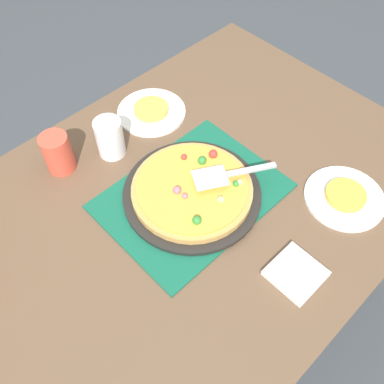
% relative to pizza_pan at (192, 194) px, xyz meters
% --- Properties ---
extents(ground_plane, '(8.00, 8.00, 0.00)m').
position_rel_pizza_pan_xyz_m(ground_plane, '(0.00, 0.00, -0.76)').
color(ground_plane, '#3D4247').
extents(dining_table, '(1.40, 1.00, 0.75)m').
position_rel_pizza_pan_xyz_m(dining_table, '(0.00, 0.00, -0.12)').
color(dining_table, brown).
rests_on(dining_table, ground_plane).
extents(placemat, '(0.48, 0.36, 0.01)m').
position_rel_pizza_pan_xyz_m(placemat, '(0.00, 0.00, -0.01)').
color(placemat, '#145B42').
rests_on(placemat, dining_table).
extents(pizza_pan, '(0.38, 0.38, 0.01)m').
position_rel_pizza_pan_xyz_m(pizza_pan, '(0.00, 0.00, 0.00)').
color(pizza_pan, black).
rests_on(pizza_pan, placemat).
extents(pizza, '(0.33, 0.33, 0.05)m').
position_rel_pizza_pan_xyz_m(pizza, '(-0.00, 0.00, 0.02)').
color(pizza, tan).
rests_on(pizza, pizza_pan).
extents(plate_near_left, '(0.22, 0.22, 0.01)m').
position_rel_pizza_pan_xyz_m(plate_near_left, '(-0.14, -0.33, -0.01)').
color(plate_near_left, white).
rests_on(plate_near_left, dining_table).
extents(plate_far_right, '(0.22, 0.22, 0.01)m').
position_rel_pizza_pan_xyz_m(plate_far_right, '(-0.30, 0.30, -0.01)').
color(plate_far_right, white).
rests_on(plate_far_right, dining_table).
extents(served_slice_left, '(0.11, 0.11, 0.02)m').
position_rel_pizza_pan_xyz_m(served_slice_left, '(-0.14, -0.33, 0.01)').
color(served_slice_left, '#EAB747').
rests_on(served_slice_left, plate_near_left).
extents(served_slice_right, '(0.11, 0.11, 0.02)m').
position_rel_pizza_pan_xyz_m(served_slice_right, '(-0.30, 0.30, 0.01)').
color(served_slice_right, gold).
rests_on(served_slice_right, plate_far_right).
extents(cup_near, '(0.08, 0.08, 0.12)m').
position_rel_pizza_pan_xyz_m(cup_near, '(0.20, -0.34, 0.05)').
color(cup_near, '#E04C38').
rests_on(cup_near, dining_table).
extents(cup_corner, '(0.08, 0.08, 0.12)m').
position_rel_pizza_pan_xyz_m(cup_corner, '(0.06, -0.28, 0.05)').
color(cup_corner, white).
rests_on(cup_corner, dining_table).
extents(pizza_server, '(0.22, 0.15, 0.01)m').
position_rel_pizza_pan_xyz_m(pizza_server, '(-0.08, 0.05, 0.05)').
color(pizza_server, silver).
rests_on(pizza_server, pizza).
extents(napkin_stack, '(0.12, 0.12, 0.02)m').
position_rel_pizza_pan_xyz_m(napkin_stack, '(-0.02, 0.35, -0.01)').
color(napkin_stack, white).
rests_on(napkin_stack, dining_table).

